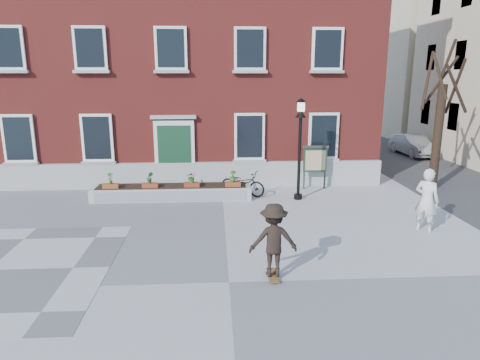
{
  "coord_description": "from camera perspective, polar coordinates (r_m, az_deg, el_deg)",
  "views": [
    {
      "loc": [
        -0.29,
        -9.21,
        4.75
      ],
      "look_at": [
        0.5,
        4.0,
        1.5
      ],
      "focal_mm": 32.0,
      "sensor_mm": 36.0,
      "label": 1
    }
  ],
  "objects": [
    {
      "name": "ground",
      "position": [
        10.36,
        -1.48,
        -13.49
      ],
      "size": [
        100.0,
        100.0,
        0.0
      ],
      "primitive_type": "plane",
      "color": "#99999C",
      "rests_on": "ground"
    },
    {
      "name": "bicycle",
      "position": [
        17.26,
        0.35,
        -0.44
      ],
      "size": [
        2.0,
        1.5,
        1.01
      ],
      "primitive_type": "imported",
      "rotation": [
        0.0,
        0.0,
        1.07
      ],
      "color": "black",
      "rests_on": "ground"
    },
    {
      "name": "parked_car",
      "position": [
        28.05,
        22.06,
        4.35
      ],
      "size": [
        1.58,
        3.9,
        1.26
      ],
      "primitive_type": "imported",
      "rotation": [
        0.0,
        0.0,
        0.07
      ],
      "color": "#AAADAE",
      "rests_on": "ground"
    },
    {
      "name": "bystander",
      "position": [
        14.41,
        23.63,
        -2.48
      ],
      "size": [
        0.84,
        0.86,
        2.0
      ],
      "primitive_type": "imported",
      "rotation": [
        0.0,
        0.0,
        2.29
      ],
      "color": "silver",
      "rests_on": "ground"
    },
    {
      "name": "brick_building",
      "position": [
        23.3,
        -8.0,
        17.5
      ],
      "size": [
        18.4,
        10.85,
        12.6
      ],
      "color": "maroon",
      "rests_on": "ground"
    },
    {
      "name": "planter_assembly",
      "position": [
        17.06,
        -9.02,
        -1.47
      ],
      "size": [
        6.2,
        1.12,
        1.15
      ],
      "color": "beige",
      "rests_on": "ground"
    },
    {
      "name": "bare_tree",
      "position": [
        19.66,
        25.01,
        6.8
      ],
      "size": [
        1.83,
        1.83,
        6.16
      ],
      "color": "black",
      "rests_on": "ground"
    },
    {
      "name": "lamp_post",
      "position": [
        16.5,
        8.01,
        5.97
      ],
      "size": [
        0.4,
        0.4,
        3.93
      ],
      "color": "black",
      "rests_on": "ground"
    },
    {
      "name": "notice_board",
      "position": [
        18.4,
        9.99,
        2.67
      ],
      "size": [
        1.1,
        0.16,
        1.87
      ],
      "color": "#1B3729",
      "rests_on": "ground"
    },
    {
      "name": "skateboarder",
      "position": [
        10.22,
        4.48,
        -7.99
      ],
      "size": [
        1.17,
        0.78,
        1.86
      ],
      "color": "brown",
      "rests_on": "ground"
    }
  ]
}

